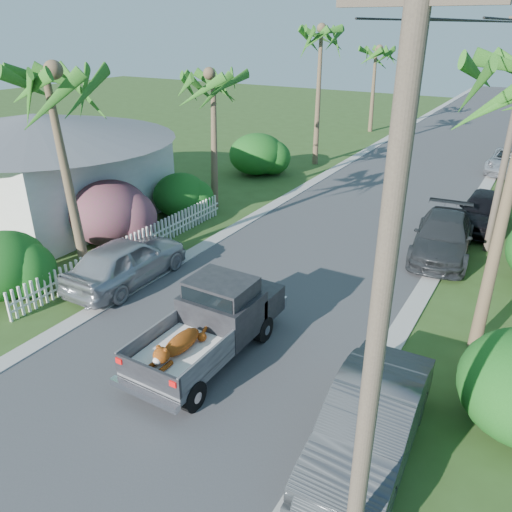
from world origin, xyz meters
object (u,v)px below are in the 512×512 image
Objects in this scene: palm_l_b at (212,75)px; utility_pole_a at (377,340)px; parked_car_rm at (443,237)px; house_left at (42,170)px; palm_l_a at (50,72)px; palm_l_d at (377,49)px; utility_pole_b at (511,134)px; pickup_truck at (216,319)px; parked_car_rf at (483,211)px; parked_car_ln at (127,261)px; parked_car_rd at (510,161)px; parked_car_rn at (369,425)px; palm_l_c at (322,30)px.

utility_pole_a is at bearing -48.47° from palm_l_b.
house_left reaches higher than parked_car_rm.
palm_l_a is at bearing -146.15° from parked_car_rm.
palm_l_b is at bearing 172.08° from parked_car_rm.
utility_pole_b reaches higher than palm_l_d.
utility_pole_a reaches higher than pickup_truck.
pickup_truck is at bearing -118.26° from parked_car_rm.
palm_l_b reaches higher than parked_car_rm.
palm_l_b is 12.54m from utility_pole_b.
parked_car_ln is (-9.75, -11.79, 0.03)m from parked_car_rf.
utility_pole_a is at bearing 149.80° from parked_car_ln.
parked_car_rd is (0.90, 14.33, -0.05)m from parked_car_rm.
parked_car_ln is 0.65× the size of palm_l_b.
parked_car_rn is 13.00m from palm_l_a.
parked_car_rm is 12.17m from palm_l_b.
house_left is (-8.25, 3.27, 1.31)m from parked_car_ln.
parked_car_rd is 26.22m from house_left.
parked_car_rm is 0.57× the size of house_left.
parked_car_rd is 13.75m from palm_l_c.
parked_car_rf is 17.93m from utility_pole_a.
utility_pole_a is 15.00m from utility_pole_b.
pickup_truck is at bearing -20.71° from house_left.
parked_car_rf is 17.88m from palm_l_a.
palm_l_a reaches higher than parked_car_ln.
palm_l_c is at bearing 107.23° from pickup_truck.
parked_car_rn is at bearing 160.71° from parked_car_ln.
parked_car_rm is 4.34m from utility_pole_b.
palm_l_a is at bearing 171.22° from pickup_truck.
palm_l_c is (-1.25, 18.27, 7.10)m from parked_car_ln.
pickup_truck reaches higher than parked_car_rf.
house_left is at bearing 157.38° from parked_car_rn.
parked_car_rn is at bearing -88.56° from parked_car_rd.
parked_car_rm is 25.35m from palm_l_d.
utility_pole_b reaches higher than parked_car_rd.
palm_l_c is (0.80, 10.00, 1.77)m from palm_l_b.
utility_pole_b is (12.40, 1.00, -1.55)m from palm_l_b.
parked_car_rd is 0.56× the size of utility_pole_b.
parked_car_rm is at bearing 68.03° from pickup_truck.
parked_car_rm is at bearing -45.58° from palm_l_c.
parked_car_rn reaches higher than parked_car_rm.
parked_car_rf is 0.51× the size of utility_pole_a.
palm_l_d is (0.30, 22.00, 0.29)m from palm_l_b.
palm_l_d is (-11.50, 33.45, 5.64)m from parked_car_rn.
utility_pole_a is at bearing -64.20° from palm_l_c.
utility_pole_b is (0.60, -2.51, 3.82)m from parked_car_rf.
utility_pole_a is at bearing -22.96° from palm_l_a.
parked_car_rf is at bearing 91.96° from utility_pole_a.
pickup_truck is 1.07× the size of parked_car_ln.
palm_l_b is at bearing -128.65° from parked_car_rd.
parked_car_ln reaches higher than parked_car_rm.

